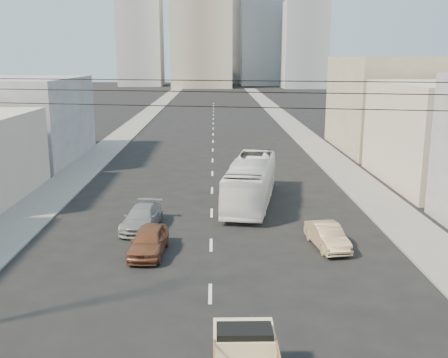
{
  "coord_description": "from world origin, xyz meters",
  "views": [
    {
      "loc": [
        0.22,
        -12.81,
        9.89
      ],
      "look_at": [
        0.72,
        14.74,
        3.5
      ],
      "focal_mm": 42.0,
      "sensor_mm": 36.0,
      "label": 1
    }
  ],
  "objects_px": {
    "city_bus": "(251,181)",
    "sedan_grey": "(142,218)",
    "sedan_brown": "(149,241)",
    "sedan_tan": "(327,236)"
  },
  "relations": [
    {
      "from": "city_bus",
      "to": "sedan_grey",
      "type": "relative_size",
      "value": 2.45
    },
    {
      "from": "sedan_brown",
      "to": "sedan_grey",
      "type": "bearing_deg",
      "value": 106.25
    },
    {
      "from": "city_bus",
      "to": "sedan_grey",
      "type": "distance_m",
      "value": 8.8
    },
    {
      "from": "sedan_grey",
      "to": "city_bus",
      "type": "bearing_deg",
      "value": 45.56
    },
    {
      "from": "city_bus",
      "to": "sedan_brown",
      "type": "relative_size",
      "value": 2.67
    },
    {
      "from": "sedan_tan",
      "to": "sedan_grey",
      "type": "height_order",
      "value": "sedan_grey"
    },
    {
      "from": "sedan_brown",
      "to": "sedan_grey",
      "type": "distance_m",
      "value": 4.26
    },
    {
      "from": "sedan_grey",
      "to": "sedan_tan",
      "type": "bearing_deg",
      "value": -11.21
    },
    {
      "from": "sedan_brown",
      "to": "sedan_tan",
      "type": "bearing_deg",
      "value": 8.59
    },
    {
      "from": "sedan_tan",
      "to": "city_bus",
      "type": "bearing_deg",
      "value": 102.96
    }
  ]
}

